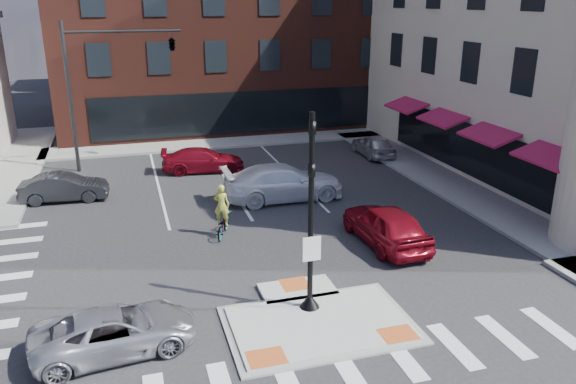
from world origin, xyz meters
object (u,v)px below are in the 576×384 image
object	(u,v)px
red_sedan	(386,225)
white_pickup	(283,182)
bg_car_silver	(373,145)
bg_car_red	(203,160)
cyclist	(222,219)
bg_car_dark	(64,187)
silver_suv	(116,331)

from	to	relation	value
red_sedan	white_pickup	distance (m)	6.54
bg_car_silver	bg_car_red	distance (m)	10.35
bg_car_red	cyclist	distance (m)	9.19
cyclist	red_sedan	bearing A→B (deg)	178.49
bg_car_dark	bg_car_red	bearing A→B (deg)	-63.50
silver_suv	bg_car_red	size ratio (longest dim) A/B	0.98
bg_car_dark	cyclist	xyz separation A→B (m)	(6.36, -6.25, 0.07)
bg_car_dark	bg_car_red	xyz separation A→B (m)	(6.94, 2.92, -0.01)
bg_car_silver	cyclist	bearing A→B (deg)	41.13
silver_suv	bg_car_silver	size ratio (longest dim) A/B	1.13
red_sedan	bg_car_dark	world-z (taller)	red_sedan
white_pickup	bg_car_silver	distance (m)	9.48
red_sedan	cyclist	bearing A→B (deg)	-26.11
silver_suv	bg_car_dark	xyz separation A→B (m)	(-2.24, 13.16, 0.05)
silver_suv	red_sedan	size ratio (longest dim) A/B	0.93
bg_car_red	bg_car_silver	bearing A→B (deg)	-81.43
bg_car_silver	silver_suv	bearing A→B (deg)	47.65
white_pickup	bg_car_silver	size ratio (longest dim) A/B	1.49
bg_car_dark	bg_car_silver	xyz separation A→B (m)	(17.29, 3.22, 0.01)
silver_suv	bg_car_red	world-z (taller)	bg_car_red
bg_car_red	cyclist	xyz separation A→B (m)	(-0.59, -9.17, 0.08)
white_pickup	cyclist	size ratio (longest dim) A/B	2.66
white_pickup	silver_suv	bearing A→B (deg)	143.38
red_sedan	cyclist	size ratio (longest dim) A/B	2.16
bg_car_silver	bg_car_dark	bearing A→B (deg)	10.77
silver_suv	bg_car_silver	distance (m)	22.25
silver_suv	bg_car_dark	distance (m)	13.35
silver_suv	white_pickup	xyz separation A→B (m)	(7.67, 10.44, 0.23)
bg_car_dark	bg_car_silver	size ratio (longest dim) A/B	1.03
silver_suv	red_sedan	world-z (taller)	red_sedan
white_pickup	bg_car_dark	size ratio (longest dim) A/B	1.45
bg_car_red	white_pickup	bearing A→B (deg)	-145.39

